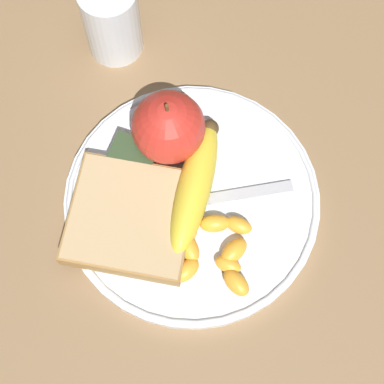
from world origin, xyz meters
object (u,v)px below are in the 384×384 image
Objects in this scene: bread_slice at (131,218)px; fork at (199,201)px; plate at (192,200)px; banana at (195,185)px; juice_glass at (112,21)px; jam_packet at (133,157)px; apple at (168,127)px.

fork is at bearing 37.11° from bread_slice.
plate is 0.01m from fork.
banana is at bearing 89.58° from plate.
plate is at bearing -45.50° from juice_glass.
plate is 0.22m from juice_glass.
juice_glass is 0.16m from jam_packet.
banana is 0.07m from jam_packet.
bread_slice is at bearing -69.72° from jam_packet.
juice_glass is 2.00× the size of jam_packet.
apple is 0.61× the size of bread_slice.
apple is (0.11, -0.10, 0.01)m from juice_glass.
banana reaches higher than plate.
bread_slice is at bearing -133.01° from banana.
juice_glass is at bearing 134.50° from plate.
apple is at bearing -43.84° from juice_glass.
apple is at bearing -75.09° from fork.
apple reaches higher than juice_glass.
bread_slice is 0.07m from fork.
apple is (-0.04, 0.05, 0.04)m from plate.
juice_glass reaches higher than banana.
fork is 0.08m from jam_packet.
bread_slice is 2.95× the size of jam_packet.
bread_slice reaches higher than fork.
apple is at bearing 130.92° from plate.
bread_slice is (-0.05, -0.05, -0.01)m from banana.
banana is 3.22× the size of jam_packet.
banana is 1.00× the size of fork.
jam_packet is at bearing -43.75° from fork.
banana is 1.09× the size of bread_slice.
fork is 3.23× the size of jam_packet.
juice_glass is at bearing -74.36° from fork.
apple is 0.05m from jam_packet.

